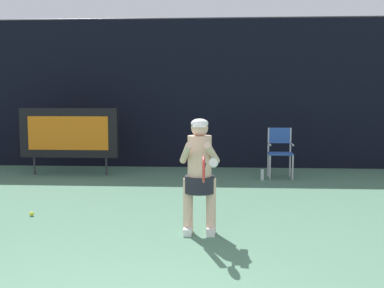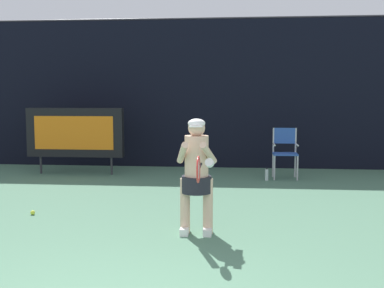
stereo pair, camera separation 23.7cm
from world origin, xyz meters
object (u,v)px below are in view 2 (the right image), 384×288
tennis_player (197,171)px  tennis_ball_spare (33,213)px  tennis_racket (198,169)px  umpire_chair (285,150)px  scoreboard (75,133)px  water_bottle (267,175)px

tennis_player → tennis_ball_spare: tennis_player is taller
tennis_racket → tennis_ball_spare: (-2.63, 1.38, -0.93)m
tennis_player → umpire_chair: bearing=69.9°
scoreboard → tennis_player: tennis_player is taller
tennis_player → tennis_racket: tennis_player is taller
water_bottle → tennis_player: bearing=-106.4°
water_bottle → tennis_racket: bearing=-103.2°
umpire_chair → tennis_ball_spare: size_ratio=15.88×
scoreboard → tennis_player: bearing=-54.3°
scoreboard → tennis_ball_spare: bearing=-81.1°
umpire_chair → water_bottle: bearing=-141.3°
tennis_racket → tennis_ball_spare: tennis_racket is taller
tennis_player → tennis_ball_spare: (-2.55, 0.72, -0.80)m
umpire_chair → water_bottle: 0.72m
water_bottle → tennis_player: size_ratio=0.18×
tennis_racket → umpire_chair: bearing=55.2°
scoreboard → water_bottle: bearing=-5.3°
umpire_chair → tennis_racket: size_ratio=1.79×
tennis_racket → tennis_ball_spare: bearing=134.2°
tennis_ball_spare → water_bottle: bearing=40.9°
scoreboard → tennis_racket: scoreboard is taller
scoreboard → water_bottle: scoreboard is taller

